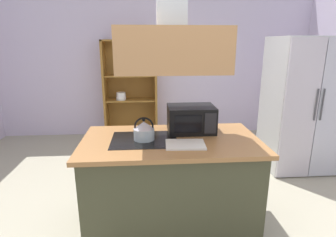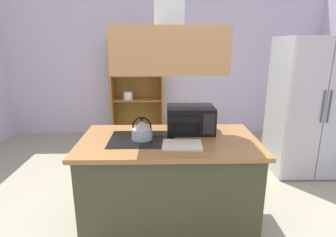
{
  "view_description": "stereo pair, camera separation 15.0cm",
  "coord_description": "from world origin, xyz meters",
  "px_view_note": "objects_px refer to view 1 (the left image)",
  "views": [
    {
      "loc": [
        -0.16,
        -2.32,
        1.77
      ],
      "look_at": [
        0.04,
        0.41,
        1.0
      ],
      "focal_mm": 29.26,
      "sensor_mm": 36.0,
      "label": 1
    },
    {
      "loc": [
        -0.02,
        -2.33,
        1.77
      ],
      "look_at": [
        0.04,
        0.41,
        1.0
      ],
      "focal_mm": 29.26,
      "sensor_mm": 36.0,
      "label": 2
    }
  ],
  "objects_px": {
    "cutting_board": "(185,144)",
    "refrigerator": "(301,105)",
    "kettle": "(144,130)",
    "dish_cabinet": "(131,95)",
    "microwave": "(191,119)"
  },
  "relations": [
    {
      "from": "refrigerator",
      "to": "dish_cabinet",
      "type": "distance_m",
      "value": 2.9
    },
    {
      "from": "kettle",
      "to": "microwave",
      "type": "distance_m",
      "value": 0.51
    },
    {
      "from": "dish_cabinet",
      "to": "microwave",
      "type": "bearing_deg",
      "value": -73.52
    },
    {
      "from": "dish_cabinet",
      "to": "microwave",
      "type": "height_order",
      "value": "dish_cabinet"
    },
    {
      "from": "dish_cabinet",
      "to": "cutting_board",
      "type": "relative_size",
      "value": 5.32
    },
    {
      "from": "dish_cabinet",
      "to": "kettle",
      "type": "distance_m",
      "value": 2.75
    },
    {
      "from": "kettle",
      "to": "microwave",
      "type": "relative_size",
      "value": 0.46
    },
    {
      "from": "dish_cabinet",
      "to": "microwave",
      "type": "xyz_separation_m",
      "value": [
        0.74,
        -2.51,
        0.23
      ]
    },
    {
      "from": "refrigerator",
      "to": "cutting_board",
      "type": "xyz_separation_m",
      "value": [
        -1.82,
        -1.36,
        -0.01
      ]
    },
    {
      "from": "refrigerator",
      "to": "microwave",
      "type": "distance_m",
      "value": 1.97
    },
    {
      "from": "cutting_board",
      "to": "microwave",
      "type": "distance_m",
      "value": 0.42
    },
    {
      "from": "kettle",
      "to": "microwave",
      "type": "bearing_deg",
      "value": 24.56
    },
    {
      "from": "cutting_board",
      "to": "kettle",
      "type": "bearing_deg",
      "value": 154.38
    },
    {
      "from": "cutting_board",
      "to": "refrigerator",
      "type": "bearing_deg",
      "value": 36.72
    },
    {
      "from": "refrigerator",
      "to": "microwave",
      "type": "xyz_separation_m",
      "value": [
        -1.71,
        -0.97,
        0.11
      ]
    }
  ]
}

